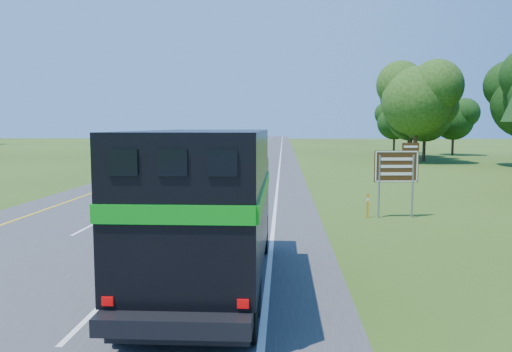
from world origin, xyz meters
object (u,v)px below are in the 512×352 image
object	(u,v)px
far_car	(247,139)
exit_sign	(397,169)
horse_truck	(208,205)
white_suv	(211,150)

from	to	relation	value
far_car	exit_sign	world-z (taller)	exit_sign
horse_truck	white_suv	xyz separation A→B (m)	(-7.62, 52.22, -1.19)
horse_truck	far_car	bearing A→B (deg)	93.52
white_suv	far_car	world-z (taller)	white_suv
horse_truck	white_suv	world-z (taller)	horse_truck
white_suv	horse_truck	bearing A→B (deg)	-81.60
far_car	exit_sign	bearing A→B (deg)	-85.21
horse_truck	far_car	world-z (taller)	horse_truck
exit_sign	horse_truck	bearing A→B (deg)	-128.63
horse_truck	white_suv	size ratio (longest dim) A/B	1.38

